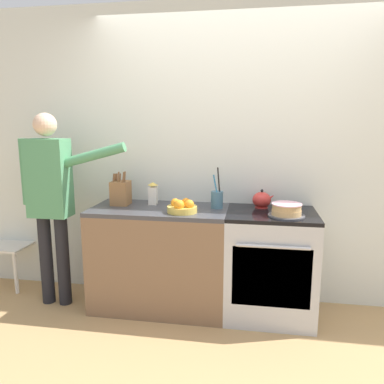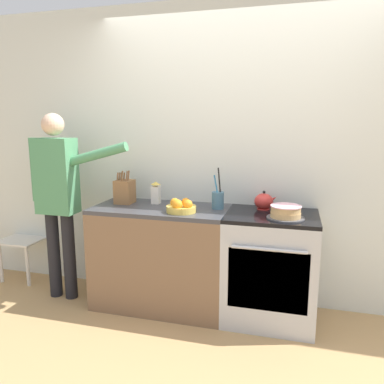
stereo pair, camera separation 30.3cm
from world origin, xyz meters
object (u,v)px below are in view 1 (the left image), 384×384
Objects in this scene: layer_cake at (287,210)px; stove_range at (270,264)px; tea_kettle at (262,200)px; utensil_crock at (217,199)px; milk_carton at (153,194)px; knife_block at (121,193)px; fruit_bowl at (182,207)px; person_baker at (51,193)px; dining_chair at (14,237)px.

stove_range is at bearing 133.65° from layer_cake.
tea_kettle is 0.38m from utensil_crock.
milk_carton reaches higher than layer_cake.
tea_kettle is at bearing 4.26° from knife_block.
fruit_bowl is (-0.26, -0.20, -0.03)m from utensil_crock.
tea_kettle is 1.79m from person_baker.
dining_chair is at bearing 174.77° from utensil_crock.
tea_kettle is (-0.18, 0.27, 0.02)m from layer_cake.
person_baker reaches higher than dining_chair.
knife_block is 1.32m from dining_chair.
tea_kettle is at bearing 13.35° from utensil_crock.
knife_block is 0.59m from person_baker.
person_baker is at bearing -173.14° from utensil_crock.
milk_carton is 0.86m from person_baker.
stove_range is 4.48× the size of milk_carton.
tea_kettle reaches higher than layer_cake.
knife_block reaches higher than fruit_bowl.
layer_cake is 0.81m from fruit_bowl.
utensil_crock is at bearing 10.89° from person_baker.
layer_cake is 1.96m from person_baker.
layer_cake is at bearing -46.35° from stove_range.
layer_cake is 0.58m from utensil_crock.
stove_range is 1.94m from person_baker.
layer_cake is (0.10, -0.11, 0.49)m from stove_range.
fruit_bowl is at bearing -18.35° from knife_block.
milk_carton is (0.28, 0.05, -0.01)m from knife_block.
utensil_crock is at bearing 0.16° from knife_block.
person_baker is (-1.40, -0.17, 0.04)m from utensil_crock.
utensil_crock is at bearing 170.93° from stove_range.
knife_block reaches higher than stove_range.
knife_block is at bearing 176.92° from stove_range.
stove_range is 0.54m from tea_kettle.
knife_block is 0.36× the size of dining_chair.
milk_carton is at bearing 173.15° from stove_range.
tea_kettle is at bearing 22.64° from dining_chair.
knife_block is 0.84m from utensil_crock.
stove_range is 1.40m from knife_block.
stove_range is at bearing -3.08° from knife_block.
tea_kettle is 0.94m from milk_carton.
knife_block reaches higher than milk_carton.
tea_kettle is at bearing 2.31° from milk_carton.
layer_cake is 1.42× the size of milk_carton.
fruit_bowl is at bearing 12.88° from dining_chair.
dining_chair is (-2.49, 0.26, 0.03)m from stove_range.
dining_chair is (-2.59, 0.37, -0.46)m from layer_cake.
dining_chair is (-1.20, 0.19, -0.52)m from knife_block.
utensil_crock reaches higher than stove_range.
person_baker is (-0.84, -0.22, 0.02)m from milk_carton.
dining_chair is at bearing 174.71° from milk_carton.
stove_range is at bearing -9.07° from utensil_crock.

